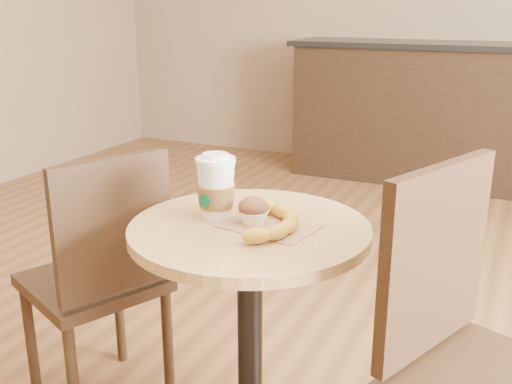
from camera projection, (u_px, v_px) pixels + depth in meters
cafe_table at (250, 307)px, 1.65m from camera, size 0.64×0.64×0.75m
chair_left at (101, 275)px, 1.89m from camera, size 0.52×0.52×0.89m
chair_right at (476, 362)px, 1.35m from camera, size 0.56×0.56×0.97m
service_counter at (444, 113)px, 4.47m from camera, size 2.30×0.65×1.04m
kraft_bag at (270, 225)px, 1.57m from camera, size 0.27×0.22×0.00m
coffee_cup at (216, 189)px, 1.61m from camera, size 0.11×0.11×0.18m
muffin at (253, 211)px, 1.57m from camera, size 0.08×0.08×0.07m
banana at (269, 221)px, 1.54m from camera, size 0.25×0.32×0.04m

